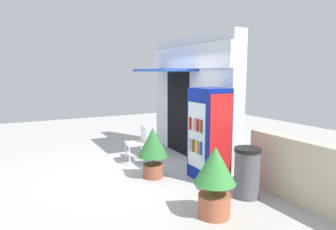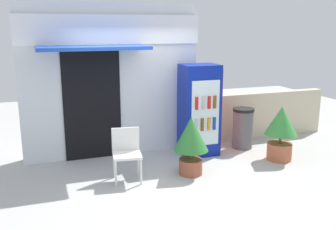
{
  "view_description": "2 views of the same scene",
  "coord_description": "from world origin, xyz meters",
  "px_view_note": "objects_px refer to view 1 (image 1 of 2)",
  "views": [
    {
      "loc": [
        5.73,
        -2.28,
        2.08
      ],
      "look_at": [
        0.14,
        0.68,
        1.17
      ],
      "focal_mm": 31.46,
      "sensor_mm": 36.0,
      "label": 1
    },
    {
      "loc": [
        -1.84,
        -5.56,
        2.51
      ],
      "look_at": [
        0.39,
        0.75,
        0.93
      ],
      "focal_mm": 40.35,
      "sensor_mm": 36.0,
      "label": 2
    }
  ],
  "objects_px": {
    "plastic_chair": "(139,141)",
    "trash_bin": "(247,172)",
    "drink_cooler": "(209,134)",
    "potted_plant_near_shop": "(153,147)",
    "potted_plant_curbside": "(215,176)"
  },
  "relations": [
    {
      "from": "drink_cooler",
      "to": "potted_plant_curbside",
      "type": "distance_m",
      "value": 1.58
    },
    {
      "from": "potted_plant_curbside",
      "to": "trash_bin",
      "type": "relative_size",
      "value": 1.23
    },
    {
      "from": "drink_cooler",
      "to": "trash_bin",
      "type": "bearing_deg",
      "value": 2.82
    },
    {
      "from": "potted_plant_near_shop",
      "to": "trash_bin",
      "type": "xyz_separation_m",
      "value": [
        1.59,
        0.99,
        -0.19
      ]
    },
    {
      "from": "drink_cooler",
      "to": "potted_plant_near_shop",
      "type": "xyz_separation_m",
      "value": [
        -0.57,
        -0.94,
        -0.28
      ]
    },
    {
      "from": "drink_cooler",
      "to": "trash_bin",
      "type": "distance_m",
      "value": 1.12
    },
    {
      "from": "plastic_chair",
      "to": "trash_bin",
      "type": "bearing_deg",
      "value": 17.25
    },
    {
      "from": "plastic_chair",
      "to": "drink_cooler",
      "type": "bearing_deg",
      "value": 25.2
    },
    {
      "from": "plastic_chair",
      "to": "potted_plant_curbside",
      "type": "xyz_separation_m",
      "value": [
        2.98,
        -0.05,
        0.1
      ]
    },
    {
      "from": "plastic_chair",
      "to": "trash_bin",
      "type": "height_order",
      "value": "plastic_chair"
    },
    {
      "from": "potted_plant_curbside",
      "to": "trash_bin",
      "type": "distance_m",
      "value": 0.95
    },
    {
      "from": "potted_plant_curbside",
      "to": "plastic_chair",
      "type": "bearing_deg",
      "value": 178.97
    },
    {
      "from": "potted_plant_near_shop",
      "to": "trash_bin",
      "type": "bearing_deg",
      "value": 31.78
    },
    {
      "from": "drink_cooler",
      "to": "potted_plant_curbside",
      "type": "xyz_separation_m",
      "value": [
        1.31,
        -0.84,
        -0.29
      ]
    },
    {
      "from": "plastic_chair",
      "to": "trash_bin",
      "type": "distance_m",
      "value": 2.81
    }
  ]
}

